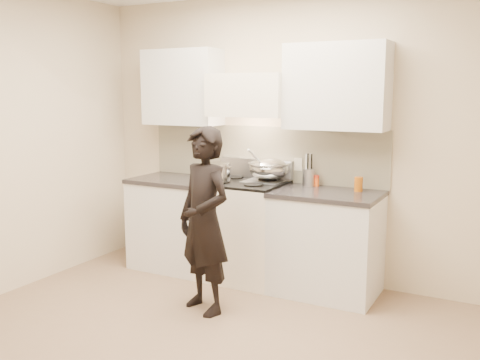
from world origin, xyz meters
name	(u,v)px	position (x,y,z in m)	size (l,w,h in m)	color
ground_plane	(188,344)	(0.00, 0.00, 0.00)	(4.00, 4.00, 0.00)	#7E654E
room_shell	(206,117)	(-0.06, 0.37, 1.60)	(4.04, 3.54, 2.70)	beige
stove	(244,230)	(-0.30, 1.42, 0.47)	(0.76, 0.65, 0.96)	white
counter_right	(326,243)	(0.53, 1.43, 0.46)	(0.92, 0.67, 0.92)	silver
counter_left	(176,222)	(-1.08, 1.43, 0.46)	(0.82, 0.67, 0.92)	silver
wok	(269,168)	(-0.10, 1.56, 1.07)	(0.40, 0.49, 0.32)	#B9B9B9
stock_pot	(217,172)	(-0.50, 1.28, 1.04)	(0.35, 0.30, 0.17)	#B9B9B9
utensil_crock	(309,176)	(0.27, 1.63, 1.01)	(0.11, 0.11, 0.30)	#A8AAB4
spice_jar	(317,181)	(0.35, 1.65, 0.97)	(0.05, 0.05, 0.10)	#E35617
oil_glass	(358,184)	(0.76, 1.57, 0.98)	(0.07, 0.07, 0.13)	#A3500C
person	(204,221)	(-0.22, 0.58, 0.76)	(0.55, 0.36, 1.51)	black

